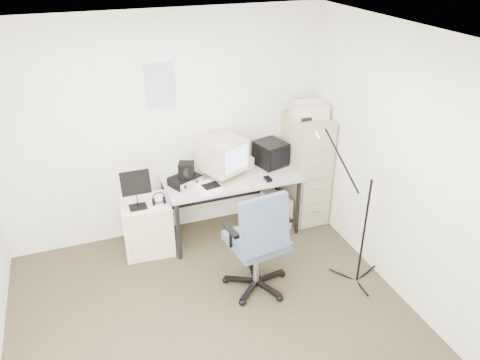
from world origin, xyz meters
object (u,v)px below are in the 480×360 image
object	(u,v)px
filing_cabinet	(305,169)
desk	(231,205)
office_chair	(257,239)
side_cart	(148,226)

from	to	relation	value
filing_cabinet	desk	xyz separation A→B (m)	(-0.95, -0.03, -0.29)
desk	office_chair	size ratio (longest dim) A/B	1.31
filing_cabinet	desk	world-z (taller)	filing_cabinet
office_chair	desk	bearing A→B (deg)	77.18
desk	office_chair	xyz separation A→B (m)	(-0.10, -1.01, 0.21)
desk	office_chair	distance (m)	1.03
filing_cabinet	office_chair	bearing A→B (deg)	-135.34
filing_cabinet	office_chair	size ratio (longest dim) A/B	1.13
filing_cabinet	side_cart	xyz separation A→B (m)	(-1.93, -0.07, -0.33)
filing_cabinet	desk	size ratio (longest dim) A/B	0.87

